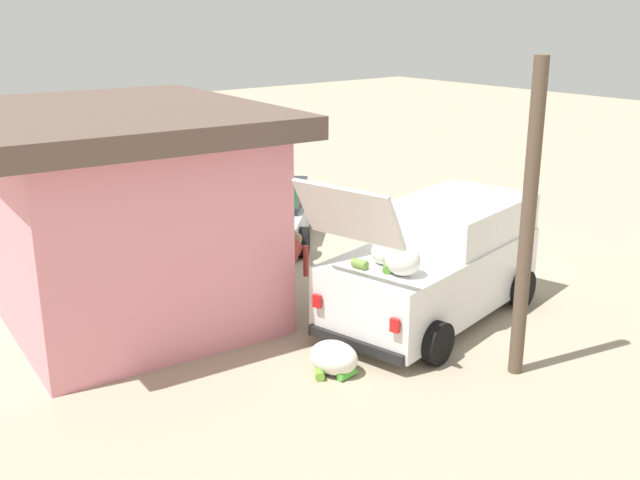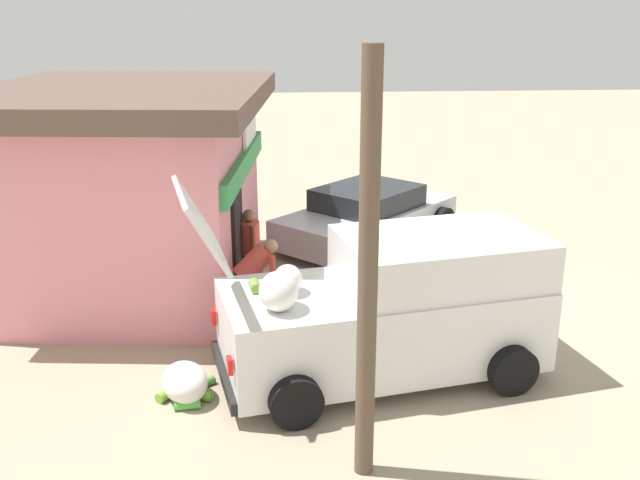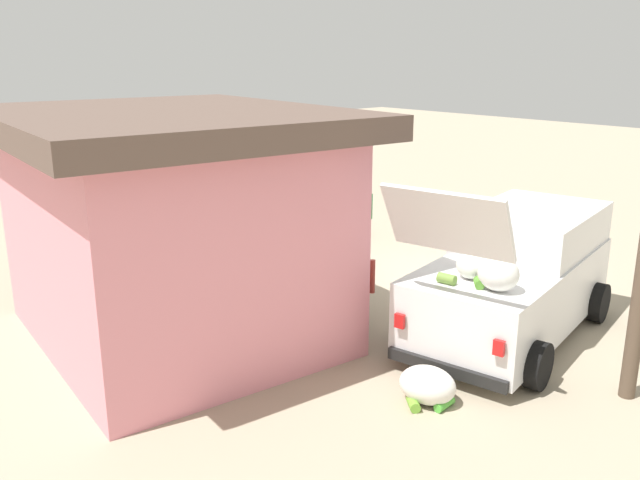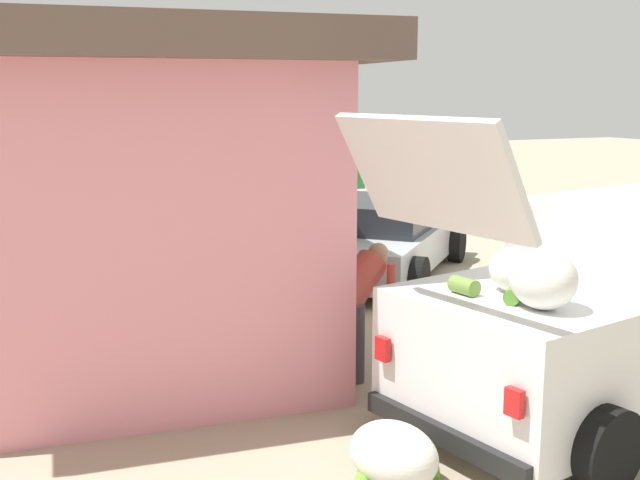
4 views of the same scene
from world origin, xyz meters
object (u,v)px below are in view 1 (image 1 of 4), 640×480
(storefront_bar, at_px, (121,209))
(customer_bending, at_px, (286,267))
(delivery_van, at_px, (438,262))
(paint_bucket, at_px, (194,240))
(vendor_standing, at_px, (248,248))
(unloaded_banana_pile, at_px, (334,358))
(parked_sedan, at_px, (268,211))

(storefront_bar, xyz_separation_m, customer_bending, (-1.77, -2.08, -0.98))
(delivery_van, relative_size, paint_bucket, 15.24)
(storefront_bar, distance_m, vendor_standing, 2.33)
(customer_bending, xyz_separation_m, unloaded_banana_pile, (-2.22, 0.80, -0.59))
(delivery_van, distance_m, vendor_standing, 3.38)
(parked_sedan, distance_m, unloaded_banana_pile, 6.83)
(paint_bucket, bearing_deg, vendor_standing, 168.85)
(vendor_standing, bearing_deg, parked_sedan, -40.38)
(delivery_van, relative_size, parked_sedan, 1.17)
(delivery_van, xyz_separation_m, unloaded_banana_pile, (-0.56, 2.72, -0.71))
(unloaded_banana_pile, bearing_deg, vendor_standing, -12.86)
(storefront_bar, distance_m, delivery_van, 5.33)
(paint_bucket, bearing_deg, customer_bending, 172.37)
(vendor_standing, distance_m, paint_bucket, 3.24)
(customer_bending, height_order, paint_bucket, customer_bending)
(customer_bending, bearing_deg, storefront_bar, 49.64)
(storefront_bar, height_order, parked_sedan, storefront_bar)
(parked_sedan, bearing_deg, storefront_bar, 115.44)
(delivery_van, height_order, parked_sedan, delivery_van)
(delivery_van, distance_m, unloaded_banana_pile, 2.86)
(vendor_standing, relative_size, customer_bending, 1.16)
(parked_sedan, xyz_separation_m, customer_bending, (-3.85, 2.30, 0.25))
(delivery_van, height_order, vendor_standing, delivery_van)
(unloaded_banana_pile, xyz_separation_m, paint_bucket, (6.40, -1.36, -0.06))
(parked_sedan, distance_m, paint_bucket, 1.82)
(vendor_standing, bearing_deg, customer_bending, -177.39)
(vendor_standing, xyz_separation_m, paint_bucket, (3.10, -0.61, -0.73))
(unloaded_banana_pile, relative_size, paint_bucket, 2.71)
(paint_bucket, bearing_deg, unloaded_banana_pile, 167.97)
(customer_bending, xyz_separation_m, paint_bucket, (4.18, -0.56, -0.66))
(paint_bucket, bearing_deg, delivery_van, -166.98)
(unloaded_banana_pile, bearing_deg, paint_bucket, -12.03)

